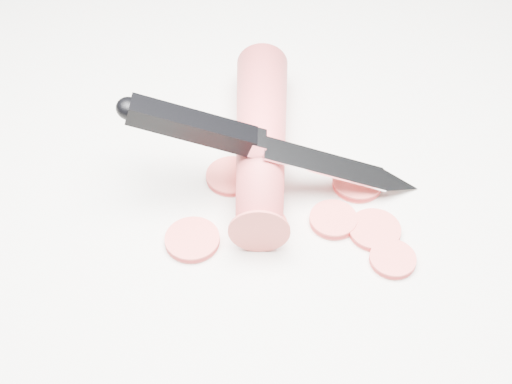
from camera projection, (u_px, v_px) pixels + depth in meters
name	position (u px, v px, depth m)	size (l,w,h in m)	color
ground	(287.00, 187.00, 0.56)	(2.40, 2.40, 0.00)	silver
carrot	(261.00, 138.00, 0.56)	(0.04, 0.04, 0.19)	#DF4246
carrot_slice_0	(192.00, 240.00, 0.52)	(0.04, 0.04, 0.01)	#E14C45
carrot_slice_1	(261.00, 227.00, 0.53)	(0.04, 0.04, 0.01)	#E14C45
carrot_slice_2	(375.00, 230.00, 0.53)	(0.04, 0.04, 0.01)	#E14C45
carrot_slice_3	(393.00, 259.00, 0.51)	(0.03, 0.03, 0.01)	#E14C45
carrot_slice_4	(357.00, 183.00, 0.56)	(0.04, 0.04, 0.01)	#E14C45
carrot_slice_5	(231.00, 176.00, 0.56)	(0.04, 0.04, 0.01)	#E14C45
carrot_slice_6	(333.00, 220.00, 0.53)	(0.04, 0.04, 0.01)	#E14C45
kitchen_knife	(275.00, 145.00, 0.53)	(0.23, 0.10, 0.09)	silver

